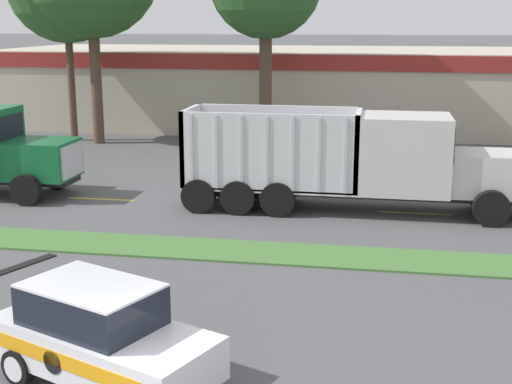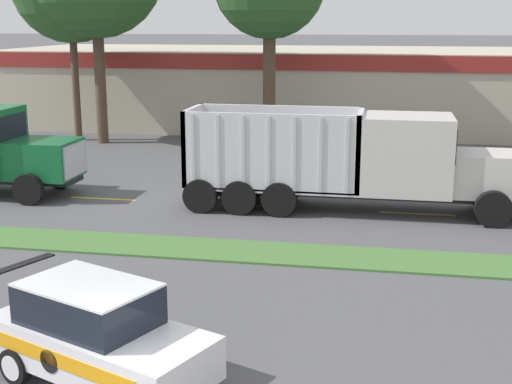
{
  "view_description": "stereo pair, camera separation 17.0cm",
  "coord_description": "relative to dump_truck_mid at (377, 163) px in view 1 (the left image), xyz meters",
  "views": [
    {
      "loc": [
        3.02,
        -8.48,
        6.12
      ],
      "look_at": [
        0.06,
        8.25,
        2.01
      ],
      "focal_mm": 50.0,
      "sensor_mm": 36.0,
      "label": 1
    },
    {
      "loc": [
        3.19,
        -8.45,
        6.12
      ],
      "look_at": [
        0.06,
        8.25,
        2.01
      ],
      "focal_mm": 50.0,
      "sensor_mm": 36.0,
      "label": 2
    }
  ],
  "objects": [
    {
      "name": "dump_truck_mid",
      "position": [
        0.0,
        0.0,
        0.0
      ],
      "size": [
        11.01,
        2.62,
        3.29
      ],
      "color": "black",
      "rests_on": "ground_plane"
    },
    {
      "name": "rally_car",
      "position": [
        -4.48,
        -12.32,
        -0.72
      ],
      "size": [
        4.39,
        3.16,
        1.82
      ],
      "color": "white",
      "rests_on": "ground_plane"
    },
    {
      "name": "centre_line_5",
      "position": [
        1.3,
        -0.0,
        -1.62
      ],
      "size": [
        2.4,
        0.14,
        0.01
      ],
      "primitive_type": "cube",
      "color": "yellow",
      "rests_on": "ground_plane"
    },
    {
      "name": "store_building_backdrop",
      "position": [
        -5.78,
        20.02,
        0.6
      ],
      "size": [
        32.98,
        12.1,
        4.43
      ],
      "color": "#BCB29E",
      "rests_on": "ground_plane"
    },
    {
      "name": "centre_line_4",
      "position": [
        -4.1,
        -0.0,
        -1.62
      ],
      "size": [
        2.4,
        0.14,
        0.01
      ],
      "primitive_type": "cube",
      "color": "yellow",
      "rests_on": "ground_plane"
    },
    {
      "name": "centre_line_3",
      "position": [
        -9.5,
        -0.0,
        -1.62
      ],
      "size": [
        2.4,
        0.14,
        0.01
      ],
      "primitive_type": "cube",
      "color": "yellow",
      "rests_on": "ground_plane"
    },
    {
      "name": "grass_verge",
      "position": [
        -2.93,
        -4.91,
        -1.59
      ],
      "size": [
        120.0,
        1.82,
        0.06
      ],
      "primitive_type": "cube",
      "color": "#477538",
      "rests_on": "ground_plane"
    }
  ]
}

